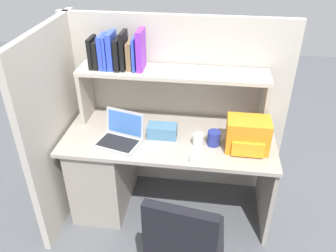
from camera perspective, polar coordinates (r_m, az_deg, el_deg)
name	(u,v)px	position (r m, az deg, el deg)	size (l,w,h in m)	color
ground_plane	(169,206)	(3.11, 0.13, -12.93)	(8.00, 8.00, 0.00)	#595B60
desk	(122,165)	(2.91, -7.53, -6.41)	(1.60, 0.70, 0.73)	#AAA093
cubicle_partition_rear	(175,107)	(2.95, 1.14, 3.12)	(1.84, 0.05, 1.55)	#BCB5A8
cubicle_partition_left	(59,126)	(2.81, -17.44, -0.06)	(0.05, 1.06, 1.55)	#BCB5A8
overhead_hutch	(172,83)	(2.65, 0.74, 7.10)	(1.44, 0.28, 0.45)	#B3A99C
reference_books_on_shelf	(117,52)	(2.65, -8.31, 11.95)	(0.41, 0.19, 0.30)	black
laptop	(121,136)	(2.58, -7.76, -1.59)	(0.36, 0.32, 0.22)	#B7BABF
backpack	(248,135)	(2.51, 12.96, -1.50)	(0.30, 0.22, 0.24)	orange
computer_mouse	(194,157)	(2.42, 4.35, -5.02)	(0.06, 0.10, 0.03)	silver
paper_cup	(198,140)	(2.53, 4.94, -2.24)	(0.08, 0.08, 0.10)	white
tissue_box	(162,131)	(2.62, -0.96, -0.81)	(0.22, 0.12, 0.10)	teal
snack_canister	(214,138)	(2.55, 7.54, -1.98)	(0.10, 0.10, 0.11)	navy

